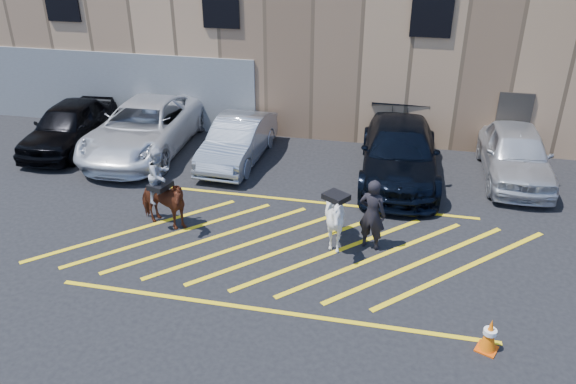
% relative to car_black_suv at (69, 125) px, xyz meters
% --- Properties ---
extents(ground, '(90.00, 90.00, 0.00)m').
position_rel_car_black_suv_xyz_m(ground, '(8.93, -4.49, -0.80)').
color(ground, black).
rests_on(ground, ground).
extents(car_black_suv, '(2.18, 4.82, 1.60)m').
position_rel_car_black_suv_xyz_m(car_black_suv, '(0.00, 0.00, 0.00)').
color(car_black_suv, black).
rests_on(car_black_suv, ground).
extents(car_white_pickup, '(3.00, 6.19, 1.70)m').
position_rel_car_black_suv_xyz_m(car_white_pickup, '(2.71, 0.26, 0.05)').
color(car_white_pickup, silver).
rests_on(car_white_pickup, ground).
extents(car_silver_sedan, '(1.70, 4.44, 1.44)m').
position_rel_car_black_suv_xyz_m(car_silver_sedan, '(6.09, 0.10, -0.08)').
color(car_silver_sedan, '#9CA1AB').
rests_on(car_silver_sedan, ground).
extents(car_blue_suv, '(2.60, 5.84, 1.67)m').
position_rel_car_black_suv_xyz_m(car_blue_suv, '(11.34, -0.03, 0.03)').
color(car_blue_suv, black).
rests_on(car_blue_suv, ground).
extents(car_white_suv, '(2.01, 4.79, 1.62)m').
position_rel_car_black_suv_xyz_m(car_white_suv, '(14.86, 0.68, 0.01)').
color(car_white_suv, silver).
rests_on(car_white_suv, ground).
extents(handler, '(0.78, 0.62, 1.86)m').
position_rel_car_black_suv_xyz_m(handler, '(10.84, -4.32, 0.13)').
color(handler, black).
rests_on(handler, ground).
extents(warehouse, '(32.42, 10.20, 7.30)m').
position_rel_car_black_suv_xyz_m(warehouse, '(8.92, 7.50, 2.85)').
color(warehouse, tan).
rests_on(warehouse, ground).
extents(hatching_zone, '(12.60, 5.12, 0.01)m').
position_rel_car_black_suv_xyz_m(hatching_zone, '(8.93, -4.79, -0.80)').
color(hatching_zone, yellow).
rests_on(hatching_zone, ground).
extents(mounted_bay, '(1.84, 1.21, 2.23)m').
position_rel_car_black_suv_xyz_m(mounted_bay, '(5.40, -4.47, 0.10)').
color(mounted_bay, '#5B2715').
rests_on(mounted_bay, ground).
extents(saddled_white, '(1.86, 1.91, 1.59)m').
position_rel_car_black_suv_xyz_m(saddled_white, '(9.96, -4.51, -0.00)').
color(saddled_white, white).
rests_on(saddled_white, ground).
extents(traffic_cone, '(0.50, 0.50, 0.73)m').
position_rel_car_black_suv_xyz_m(traffic_cone, '(13.36, -7.52, -0.44)').
color(traffic_cone, '#DC4909').
rests_on(traffic_cone, ground).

